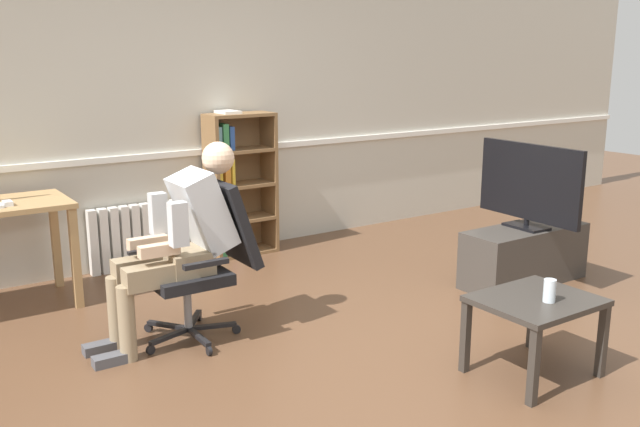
% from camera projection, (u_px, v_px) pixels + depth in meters
% --- Properties ---
extents(ground_plane, '(18.00, 18.00, 0.00)m').
position_uv_depth(ground_plane, '(380.00, 360.00, 4.05)').
color(ground_plane, brown).
extents(back_wall, '(12.00, 0.13, 2.70)m').
position_uv_depth(back_wall, '(187.00, 102.00, 5.88)').
color(back_wall, beige).
rests_on(back_wall, ground_plane).
extents(computer_mouse, '(0.06, 0.10, 0.03)m').
position_uv_depth(computer_mouse, '(8.00, 203.00, 4.64)').
color(computer_mouse, white).
rests_on(computer_mouse, computer_desk).
extents(bookshelf, '(0.60, 0.29, 1.28)m').
position_uv_depth(bookshelf, '(236.00, 186.00, 6.06)').
color(bookshelf, brown).
rests_on(bookshelf, ground_plane).
extents(radiator, '(0.77, 0.08, 0.54)m').
position_uv_depth(radiator, '(136.00, 236.00, 5.73)').
color(radiator, white).
rests_on(radiator, ground_plane).
extents(office_chair, '(0.75, 0.61, 0.99)m').
position_uv_depth(office_chair, '(207.00, 255.00, 4.31)').
color(office_chair, black).
rests_on(office_chair, ground_plane).
extents(person_seated, '(0.97, 0.40, 1.23)m').
position_uv_depth(person_seated, '(179.00, 239.00, 4.19)').
color(person_seated, '#937F60').
rests_on(person_seated, ground_plane).
extents(tv_stand, '(1.07, 0.39, 0.44)m').
position_uv_depth(tv_stand, '(524.00, 255.00, 5.37)').
color(tv_stand, '#3D3833').
rests_on(tv_stand, ground_plane).
extents(tv_screen, '(0.21, 0.95, 0.65)m').
position_uv_depth(tv_screen, '(529.00, 184.00, 5.24)').
color(tv_screen, black).
rests_on(tv_screen, tv_stand).
extents(coffee_table, '(0.64, 0.53, 0.45)m').
position_uv_depth(coffee_table, '(536.00, 310.00, 3.79)').
color(coffee_table, '#332D28').
rests_on(coffee_table, ground_plane).
extents(drinking_glass, '(0.07, 0.07, 0.13)m').
position_uv_depth(drinking_glass, '(550.00, 291.00, 3.71)').
color(drinking_glass, silver).
rests_on(drinking_glass, coffee_table).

